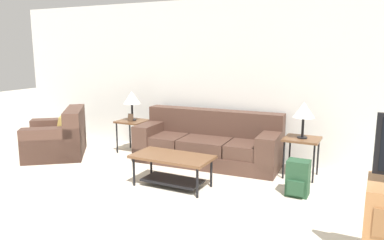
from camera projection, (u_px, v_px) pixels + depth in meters
wall_back at (225, 79)px, 6.18m from camera, size 8.84×0.06×2.60m
couch at (208, 144)px, 5.96m from camera, size 2.32×0.98×0.82m
armchair at (58, 139)px, 6.37m from camera, size 1.38×1.41×0.80m
coffee_table at (172, 164)px, 4.91m from camera, size 1.06×0.54×0.42m
side_table_left at (133, 124)px, 6.54m from camera, size 0.48×0.46×0.56m
side_table_right at (302, 143)px, 5.25m from camera, size 0.48×0.46×0.56m
table_lamp_left at (132, 98)px, 6.45m from camera, size 0.30×0.30×0.51m
table_lamp_right at (304, 111)px, 5.17m from camera, size 0.30×0.30×0.51m
backpack at (298, 178)px, 4.62m from camera, size 0.27×0.29×0.45m
picture_frame at (131, 117)px, 6.45m from camera, size 0.10×0.04×0.13m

